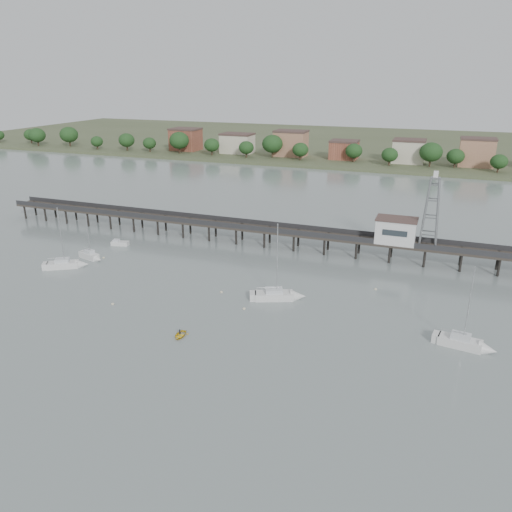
% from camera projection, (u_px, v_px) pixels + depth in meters
% --- Properties ---
extents(ground_plane, '(500.00, 500.00, 0.00)m').
position_uv_depth(ground_plane, '(133.00, 395.00, 61.71)').
color(ground_plane, slate).
rests_on(ground_plane, ground).
extents(pier, '(150.00, 5.00, 5.50)m').
position_uv_depth(pier, '(282.00, 231.00, 113.17)').
color(pier, '#2D2823').
rests_on(pier, ground).
extents(pier_building, '(8.40, 5.40, 5.30)m').
position_uv_depth(pier_building, '(396.00, 230.00, 103.94)').
color(pier_building, silver).
rests_on(pier_building, ground).
extents(lattice_tower, '(3.20, 3.20, 15.50)m').
position_uv_depth(lattice_tower, '(431.00, 213.00, 100.28)').
color(lattice_tower, slate).
rests_on(lattice_tower, ground).
extents(sailboat_d, '(8.26, 3.50, 13.25)m').
position_uv_depth(sailboat_d, '(469.00, 345.00, 71.88)').
color(sailboat_d, silver).
rests_on(sailboat_d, ground).
extents(sailboat_a, '(8.16, 6.25, 13.42)m').
position_uv_depth(sailboat_a, '(69.00, 264.00, 102.11)').
color(sailboat_a, silver).
rests_on(sailboat_a, ground).
extents(sailboat_b, '(6.21, 3.22, 10.08)m').
position_uv_depth(sailboat_b, '(92.00, 257.00, 106.48)').
color(sailboat_b, silver).
rests_on(sailboat_b, ground).
extents(sailboat_c, '(9.25, 5.82, 14.69)m').
position_uv_depth(sailboat_c, '(283.00, 296.00, 87.75)').
color(sailboat_c, silver).
rests_on(sailboat_c, ground).
extents(white_tender, '(4.23, 2.48, 1.54)m').
position_uv_depth(white_tender, '(120.00, 243.00, 115.41)').
color(white_tender, silver).
rests_on(white_tender, ground).
extents(yellow_dinghy, '(2.13, 0.75, 2.93)m').
position_uv_depth(yellow_dinghy, '(180.00, 336.00, 75.47)').
color(yellow_dinghy, yellow).
rests_on(yellow_dinghy, ground).
extents(dinghy_occupant, '(0.72, 1.05, 0.24)m').
position_uv_depth(dinghy_occupant, '(180.00, 336.00, 75.47)').
color(dinghy_occupant, black).
rests_on(dinghy_occupant, ground).
extents(mooring_buoys, '(84.18, 22.84, 0.39)m').
position_uv_depth(mooring_buoys, '(254.00, 297.00, 88.47)').
color(mooring_buoys, beige).
rests_on(mooring_buoys, ground).
extents(far_shore, '(500.00, 170.00, 10.40)m').
position_uv_depth(far_shore, '(383.00, 145.00, 271.96)').
color(far_shore, '#475133').
rests_on(far_shore, ground).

